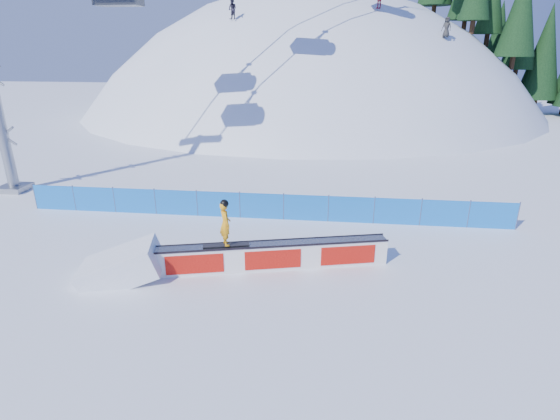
# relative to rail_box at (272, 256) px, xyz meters

# --- Properties ---
(ground) EXTENTS (160.00, 160.00, 0.00)m
(ground) POSITION_rel_rail_box_xyz_m (-1.10, 0.16, -0.49)
(ground) COLOR white
(ground) RESTS_ON ground
(snow_hill) EXTENTS (64.00, 64.00, 64.00)m
(snow_hill) POSITION_rel_rail_box_xyz_m (-1.10, 42.16, -18.49)
(snow_hill) COLOR white
(snow_hill) RESTS_ON ground
(treeline) EXTENTS (19.21, 12.97, 21.03)m
(treeline) POSITION_rel_rail_box_xyz_m (20.37, 39.77, 10.08)
(treeline) COLOR black
(treeline) RESTS_ON ground
(safety_fence) EXTENTS (22.05, 0.05, 1.30)m
(safety_fence) POSITION_rel_rail_box_xyz_m (-1.10, 4.66, 0.12)
(safety_fence) COLOR blue
(safety_fence) RESTS_ON ground
(rail_box) EXTENTS (8.10, 2.56, 0.99)m
(rail_box) POSITION_rel_rail_box_xyz_m (0.00, 0.00, 0.00)
(rail_box) COLOR white
(rail_box) RESTS_ON ground
(snow_ramp) EXTENTS (3.07, 2.33, 1.71)m
(snow_ramp) POSITION_rel_rail_box_xyz_m (-4.98, -1.25, -0.49)
(snow_ramp) COLOR white
(snow_ramp) RESTS_ON ground
(snowboarder) EXTENTS (1.60, 0.67, 1.65)m
(snowboarder) POSITION_rel_rail_box_xyz_m (-1.53, -0.38, 1.31)
(snowboarder) COLOR black
(snowboarder) RESTS_ON rail_box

